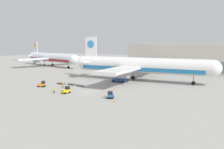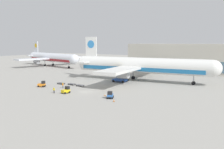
{
  "view_description": "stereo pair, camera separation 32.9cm",
  "coord_description": "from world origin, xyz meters",
  "px_view_note": "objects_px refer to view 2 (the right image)",
  "views": [
    {
      "loc": [
        45.27,
        -57.85,
        14.73
      ],
      "look_at": [
        1.29,
        12.62,
        4.0
      ],
      "focal_mm": 40.0,
      "sensor_mm": 36.0,
      "label": 1
    },
    {
      "loc": [
        45.55,
        -57.67,
        14.73
      ],
      "look_at": [
        1.29,
        12.62,
        4.0
      ],
      "focal_mm": 40.0,
      "sensor_mm": 36.0,
      "label": 2
    }
  ],
  "objects_px": {
    "airplane_main": "(138,66)",
    "baggage_tug_foreground": "(110,95)",
    "baggage_dolly_second": "(72,84)",
    "baggage_tug_mid": "(42,84)",
    "baggage_dolly_third": "(80,85)",
    "scissor_lift_loader": "(120,77)",
    "ground_crew_near": "(63,85)",
    "ground_crew_far": "(54,90)",
    "baggage_tug_far": "(66,90)",
    "traffic_cone_near": "(114,100)",
    "airplane_distant": "(51,58)",
    "baggage_dolly_lead": "(61,83)",
    "traffic_cone_far": "(105,95)"
  },
  "relations": [
    {
      "from": "airplane_main",
      "to": "baggage_tug_foreground",
      "type": "relative_size",
      "value": 20.72
    },
    {
      "from": "baggage_tug_foreground",
      "to": "baggage_dolly_second",
      "type": "bearing_deg",
      "value": -140.09
    },
    {
      "from": "baggage_tug_mid",
      "to": "baggage_dolly_second",
      "type": "xyz_separation_m",
      "value": [
        5.8,
        8.18,
        -0.49
      ]
    },
    {
      "from": "baggage_dolly_third",
      "to": "baggage_tug_mid",
      "type": "bearing_deg",
      "value": -137.53
    },
    {
      "from": "baggage_dolly_second",
      "to": "scissor_lift_loader",
      "type": "bearing_deg",
      "value": 58.03
    },
    {
      "from": "scissor_lift_loader",
      "to": "baggage_dolly_third",
      "type": "distance_m",
      "value": 16.52
    },
    {
      "from": "ground_crew_near",
      "to": "ground_crew_far",
      "type": "height_order",
      "value": "ground_crew_near"
    },
    {
      "from": "baggage_dolly_second",
      "to": "baggage_tug_far",
      "type": "bearing_deg",
      "value": -50.01
    },
    {
      "from": "baggage_tug_far",
      "to": "traffic_cone_near",
      "type": "bearing_deg",
      "value": -86.24
    },
    {
      "from": "baggage_tug_far",
      "to": "ground_crew_near",
      "type": "height_order",
      "value": "baggage_tug_far"
    },
    {
      "from": "scissor_lift_loader",
      "to": "ground_crew_near",
      "type": "bearing_deg",
      "value": -119.76
    },
    {
      "from": "airplane_distant",
      "to": "baggage_tug_mid",
      "type": "xyz_separation_m",
      "value": [
        50.95,
        -54.0,
        -4.41
      ]
    },
    {
      "from": "scissor_lift_loader",
      "to": "ground_crew_far",
      "type": "bearing_deg",
      "value": -107.11
    },
    {
      "from": "baggage_dolly_third",
      "to": "ground_crew_far",
      "type": "bearing_deg",
      "value": -81.13
    },
    {
      "from": "airplane_main",
      "to": "traffic_cone_near",
      "type": "relative_size",
      "value": 83.39
    },
    {
      "from": "ground_crew_near",
      "to": "airplane_main",
      "type": "bearing_deg",
      "value": 136.13
    },
    {
      "from": "airplane_distant",
      "to": "ground_crew_far",
      "type": "relative_size",
      "value": 29.41
    },
    {
      "from": "airplane_main",
      "to": "ground_crew_near",
      "type": "xyz_separation_m",
      "value": [
        -13.84,
        -26.78,
        -4.75
      ]
    },
    {
      "from": "traffic_cone_near",
      "to": "airplane_distant",
      "type": "bearing_deg",
      "value": 144.32
    },
    {
      "from": "airplane_main",
      "to": "scissor_lift_loader",
      "type": "distance_m",
      "value": 8.59
    },
    {
      "from": "baggage_dolly_third",
      "to": "ground_crew_near",
      "type": "relative_size",
      "value": 2.05
    },
    {
      "from": "baggage_tug_far",
      "to": "ground_crew_near",
      "type": "relative_size",
      "value": 1.43
    },
    {
      "from": "scissor_lift_loader",
      "to": "baggage_tug_far",
      "type": "height_order",
      "value": "scissor_lift_loader"
    },
    {
      "from": "airplane_main",
      "to": "ground_crew_near",
      "type": "bearing_deg",
      "value": -122.55
    },
    {
      "from": "baggage_dolly_lead",
      "to": "baggage_dolly_second",
      "type": "xyz_separation_m",
      "value": [
        4.39,
        0.69,
        0.0
      ]
    },
    {
      "from": "baggage_dolly_second",
      "to": "traffic_cone_far",
      "type": "height_order",
      "value": "traffic_cone_far"
    },
    {
      "from": "baggage_dolly_second",
      "to": "traffic_cone_near",
      "type": "height_order",
      "value": "traffic_cone_near"
    },
    {
      "from": "traffic_cone_near",
      "to": "traffic_cone_far",
      "type": "bearing_deg",
      "value": 141.7
    },
    {
      "from": "baggage_tug_mid",
      "to": "baggage_dolly_second",
      "type": "distance_m",
      "value": 10.04
    },
    {
      "from": "baggage_dolly_third",
      "to": "ground_crew_far",
      "type": "xyz_separation_m",
      "value": [
        0.84,
        -12.95,
        0.65
      ]
    },
    {
      "from": "baggage_dolly_third",
      "to": "traffic_cone_far",
      "type": "distance_m",
      "value": 17.46
    },
    {
      "from": "airplane_main",
      "to": "traffic_cone_far",
      "type": "height_order",
      "value": "airplane_main"
    },
    {
      "from": "baggage_dolly_lead",
      "to": "baggage_dolly_second",
      "type": "bearing_deg",
      "value": 14.06
    },
    {
      "from": "scissor_lift_loader",
      "to": "traffic_cone_near",
      "type": "bearing_deg",
      "value": -67.58
    },
    {
      "from": "baggage_dolly_second",
      "to": "ground_crew_near",
      "type": "bearing_deg",
      "value": -70.33
    },
    {
      "from": "airplane_distant",
      "to": "baggage_tug_foreground",
      "type": "height_order",
      "value": "airplane_distant"
    },
    {
      "from": "scissor_lift_loader",
      "to": "baggage_dolly_third",
      "type": "bearing_deg",
      "value": -119.38
    },
    {
      "from": "scissor_lift_loader",
      "to": "baggage_tug_mid",
      "type": "relative_size",
      "value": 1.94
    },
    {
      "from": "baggage_tug_foreground",
      "to": "traffic_cone_near",
      "type": "relative_size",
      "value": 4.03
    },
    {
      "from": "airplane_distant",
      "to": "ground_crew_near",
      "type": "height_order",
      "value": "airplane_distant"
    },
    {
      "from": "baggage_tug_far",
      "to": "ground_crew_near",
      "type": "xyz_separation_m",
      "value": [
        -6.57,
        5.63,
        0.21
      ]
    },
    {
      "from": "airplane_main",
      "to": "ground_crew_far",
      "type": "bearing_deg",
      "value": -112.06
    },
    {
      "from": "baggage_tug_far",
      "to": "baggage_dolly_third",
      "type": "bearing_deg",
      "value": 27.98
    },
    {
      "from": "baggage_tug_mid",
      "to": "ground_crew_far",
      "type": "height_order",
      "value": "baggage_tug_mid"
    },
    {
      "from": "airplane_distant",
      "to": "scissor_lift_loader",
      "type": "bearing_deg",
      "value": -11.71
    },
    {
      "from": "scissor_lift_loader",
      "to": "ground_crew_far",
      "type": "xyz_separation_m",
      "value": [
        -5.89,
        -27.95,
        -0.97
      ]
    },
    {
      "from": "airplane_main",
      "to": "baggage_tug_far",
      "type": "xyz_separation_m",
      "value": [
        -7.27,
        -32.41,
        -4.96
      ]
    },
    {
      "from": "baggage_tug_foreground",
      "to": "baggage_tug_mid",
      "type": "bearing_deg",
      "value": -119.84
    },
    {
      "from": "airplane_distant",
      "to": "baggage_dolly_third",
      "type": "height_order",
      "value": "airplane_distant"
    },
    {
      "from": "baggage_dolly_third",
      "to": "baggage_dolly_lead",
      "type": "bearing_deg",
      "value": -173.86
    }
  ]
}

